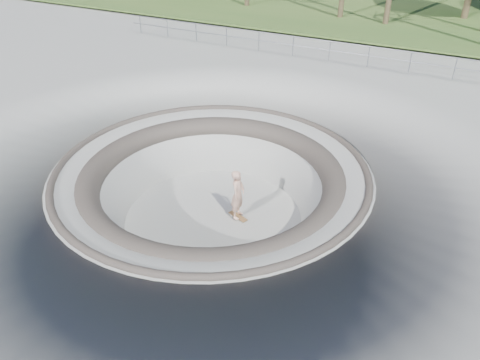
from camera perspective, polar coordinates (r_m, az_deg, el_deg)
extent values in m
plane|color=#9B9C97|center=(15.21, -3.47, 1.39)|extent=(180.00, 180.00, 0.00)
torus|color=#9B9C97|center=(16.32, -3.24, -4.67)|extent=(14.00, 14.00, 4.00)
cylinder|color=#9B9C97|center=(16.29, -3.25, -4.53)|extent=(6.60, 6.60, 0.10)
torus|color=#4A443B|center=(15.22, -3.46, 1.32)|extent=(10.24, 10.24, 0.24)
torus|color=#4A443B|center=(15.44, -3.41, -0.05)|extent=(8.91, 8.91, 0.81)
ellipsoid|color=brown|center=(73.56, 3.93, 20.83)|extent=(50.40, 36.00, 23.40)
cylinder|color=gray|center=(25.04, 10.97, 16.26)|extent=(25.00, 0.05, 0.05)
cylinder|color=gray|center=(25.17, 10.87, 15.28)|extent=(25.00, 0.05, 0.05)
cube|color=brown|center=(16.09, -0.25, -4.44)|extent=(0.80, 0.47, 0.02)
cylinder|color=#B4B4B9|center=(16.11, -0.25, -4.54)|extent=(0.09, 0.16, 0.03)
cylinder|color=#B4B4B9|center=(16.11, -0.25, -4.54)|extent=(0.09, 0.16, 0.03)
cylinder|color=white|center=(16.12, -0.25, -4.56)|extent=(0.07, 0.05, 0.06)
cylinder|color=white|center=(16.12, -0.25, -4.56)|extent=(0.07, 0.05, 0.06)
cylinder|color=white|center=(16.12, -0.25, -4.56)|extent=(0.07, 0.05, 0.06)
cylinder|color=white|center=(16.12, -0.25, -4.56)|extent=(0.07, 0.05, 0.06)
imported|color=#D7A38B|center=(15.57, -0.26, -1.78)|extent=(0.49, 0.69, 1.78)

